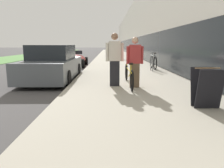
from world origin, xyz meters
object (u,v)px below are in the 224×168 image
object	(u,v)px
parked_sedan_curbside	(53,64)
cruiser_bike_nearest	(153,62)
person_rider	(135,62)
person_bystander	(115,60)
tandem_bicycle	(129,75)
sandwich_board_sign	(206,88)
bike_rack_hoop	(152,61)
vintage_roadster_curbside	(73,60)

from	to	relation	value
parked_sedan_curbside	cruiser_bike_nearest	bearing A→B (deg)	31.37
person_rider	parked_sedan_curbside	world-z (taller)	person_rider
person_rider	person_bystander	distance (m)	0.70
parked_sedan_curbside	tandem_bicycle	bearing A→B (deg)	-32.95
tandem_bicycle	person_rider	xyz separation A→B (m)	(0.15, -0.35, 0.46)
sandwich_board_sign	parked_sedan_curbside	world-z (taller)	parked_sedan_curbside
tandem_bicycle	person_bystander	world-z (taller)	person_bystander
bike_rack_hoop	parked_sedan_curbside	xyz separation A→B (m)	(-4.71, -2.11, 0.04)
parked_sedan_curbside	vintage_roadster_curbside	bearing A→B (deg)	91.24
parked_sedan_curbside	sandwich_board_sign	bearing A→B (deg)	-46.10
person_bystander	sandwich_board_sign	bearing A→B (deg)	-53.31
bike_rack_hoop	cruiser_bike_nearest	xyz separation A→B (m)	(0.27, 0.92, -0.11)
cruiser_bike_nearest	vintage_roadster_curbside	world-z (taller)	cruiser_bike_nearest
cruiser_bike_nearest	vintage_roadster_curbside	xyz separation A→B (m)	(-5.11, 3.14, -0.06)
bike_rack_hoop	tandem_bicycle	bearing A→B (deg)	-111.36
person_bystander	sandwich_board_sign	distance (m)	3.32
tandem_bicycle	person_rider	distance (m)	0.60
bike_rack_hoop	sandwich_board_sign	size ratio (longest dim) A/B	0.94
person_bystander	bike_rack_hoop	distance (m)	4.73
cruiser_bike_nearest	sandwich_board_sign	xyz separation A→B (m)	(-0.41, -7.78, 0.05)
sandwich_board_sign	person_rider	bearing A→B (deg)	118.89
person_bystander	cruiser_bike_nearest	world-z (taller)	person_bystander
tandem_bicycle	bike_rack_hoop	bearing A→B (deg)	68.64
vintage_roadster_curbside	person_bystander	bearing A→B (deg)	-71.72
person_rider	sandwich_board_sign	bearing A→B (deg)	-61.11
person_rider	bike_rack_hoop	size ratio (longest dim) A/B	1.93
tandem_bicycle	sandwich_board_sign	size ratio (longest dim) A/B	3.00
person_rider	tandem_bicycle	bearing A→B (deg)	113.62
tandem_bicycle	bike_rack_hoop	distance (m)	4.43
person_bystander	vintage_roadster_curbside	world-z (taller)	person_bystander
person_rider	cruiser_bike_nearest	bearing A→B (deg)	72.28
bike_rack_hoop	parked_sedan_curbside	world-z (taller)	parked_sedan_curbside
person_rider	vintage_roadster_curbside	bearing A→B (deg)	111.64
sandwich_board_sign	bike_rack_hoop	bearing A→B (deg)	88.83
cruiser_bike_nearest	parked_sedan_curbside	world-z (taller)	parked_sedan_curbside
bike_rack_hoop	vintage_roadster_curbside	xyz separation A→B (m)	(-4.84, 4.06, -0.17)
person_rider	vintage_roadster_curbside	distance (m)	9.20
sandwich_board_sign	parked_sedan_curbside	size ratio (longest dim) A/B	0.19
bike_rack_hoop	sandwich_board_sign	bearing A→B (deg)	-91.17
tandem_bicycle	bike_rack_hoop	world-z (taller)	bike_rack_hoop
tandem_bicycle	parked_sedan_curbside	size ratio (longest dim) A/B	0.56
tandem_bicycle	vintage_roadster_curbside	bearing A→B (deg)	111.55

